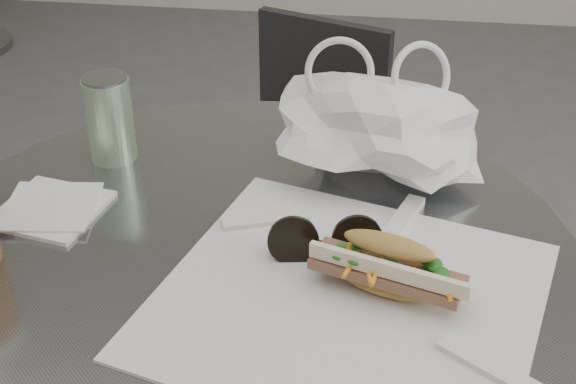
# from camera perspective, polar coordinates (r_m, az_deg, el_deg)

# --- Properties ---
(chair_far) EXTENTS (0.39, 0.41, 0.70)m
(chair_far) POSITION_cam_1_polar(r_m,az_deg,el_deg) (1.71, 0.27, -1.54)
(chair_far) COLOR #2C2D2F
(chair_far) RESTS_ON ground
(sandwich_paper) EXTENTS (0.45, 0.44, 0.00)m
(sandwich_paper) POSITION_cam_1_polar(r_m,az_deg,el_deg) (0.82, 4.27, -7.62)
(sandwich_paper) COLOR white
(sandwich_paper) RESTS_ON cafe_table
(banh_mi) EXTENTS (0.20, 0.13, 0.07)m
(banh_mi) POSITION_cam_1_polar(r_m,az_deg,el_deg) (0.82, 7.09, -5.30)
(banh_mi) COLOR #B29543
(banh_mi) RESTS_ON sandwich_paper
(sunglasses) EXTENTS (0.13, 0.05, 0.06)m
(sunglasses) POSITION_cam_1_polar(r_m,az_deg,el_deg) (0.87, 2.64, -3.63)
(sunglasses) COLOR black
(sunglasses) RESTS_ON cafe_table
(plastic_bag) EXTENTS (0.29, 0.25, 0.12)m
(plastic_bag) POSITION_cam_1_polar(r_m,az_deg,el_deg) (1.01, 6.29, 4.43)
(plastic_bag) COLOR white
(plastic_bag) RESTS_ON cafe_table
(napkin_stack) EXTENTS (0.13, 0.13, 0.01)m
(napkin_stack) POSITION_cam_1_polar(r_m,az_deg,el_deg) (0.99, -16.52, -1.12)
(napkin_stack) COLOR white
(napkin_stack) RESTS_ON cafe_table
(drink_can) EXTENTS (0.06, 0.06, 0.12)m
(drink_can) POSITION_cam_1_polar(r_m,az_deg,el_deg) (1.06, -12.57, 5.13)
(drink_can) COLOR #639A5A
(drink_can) RESTS_ON cafe_table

